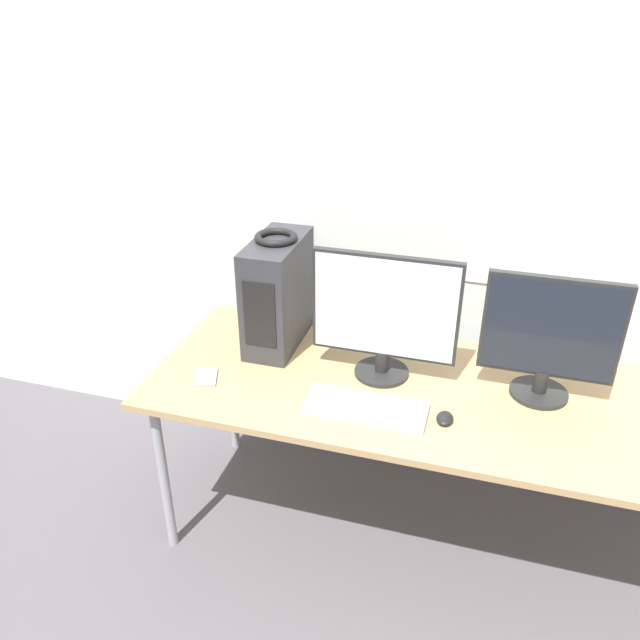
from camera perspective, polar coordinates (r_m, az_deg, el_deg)
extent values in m
plane|color=#565156|center=(2.63, 9.60, -25.68)|extent=(14.00, 14.00, 0.00)
cube|color=silver|center=(2.64, 14.92, 10.60)|extent=(8.00, 0.06, 2.70)
cube|color=white|center=(2.54, 20.39, 16.32)|extent=(0.56, 0.01, 1.31)
cube|color=tan|center=(2.41, 12.42, -6.87)|extent=(2.34, 0.83, 0.03)
cylinder|color=#99999E|center=(2.66, -14.10, -13.74)|extent=(0.04, 0.04, 0.74)
cylinder|color=#99999E|center=(3.12, -8.10, -6.00)|extent=(0.04, 0.04, 0.74)
cube|color=#2D2D33|center=(2.57, -3.88, 2.51)|extent=(0.19, 0.41, 0.46)
cube|color=black|center=(2.40, -5.55, 0.46)|extent=(0.13, 0.00, 0.27)
torus|color=black|center=(2.48, -4.06, 7.56)|extent=(0.17, 0.17, 0.03)
cylinder|color=black|center=(2.46, 5.64, -4.74)|extent=(0.21, 0.21, 0.02)
cylinder|color=black|center=(2.44, 5.70, -3.73)|extent=(0.05, 0.05, 0.09)
cube|color=black|center=(2.32, 5.97, 1.23)|extent=(0.55, 0.03, 0.41)
cube|color=silver|center=(2.31, 5.89, 1.06)|extent=(0.53, 0.00, 0.39)
cylinder|color=black|center=(2.47, 19.34, -6.27)|extent=(0.21, 0.21, 0.02)
cylinder|color=black|center=(2.44, 19.53, -5.27)|extent=(0.05, 0.05, 0.09)
cube|color=black|center=(2.33, 20.40, -0.66)|extent=(0.48, 0.03, 0.39)
cube|color=black|center=(2.32, 20.41, -0.85)|extent=(0.45, 0.00, 0.36)
cube|color=silver|center=(2.26, 4.19, -8.01)|extent=(0.44, 0.17, 0.02)
cube|color=white|center=(2.25, 4.20, -7.78)|extent=(0.40, 0.15, 0.00)
ellipsoid|color=black|center=(2.24, 11.35, -8.80)|extent=(0.06, 0.08, 0.03)
cube|color=#99999E|center=(2.46, -10.34, -5.16)|extent=(0.12, 0.14, 0.01)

